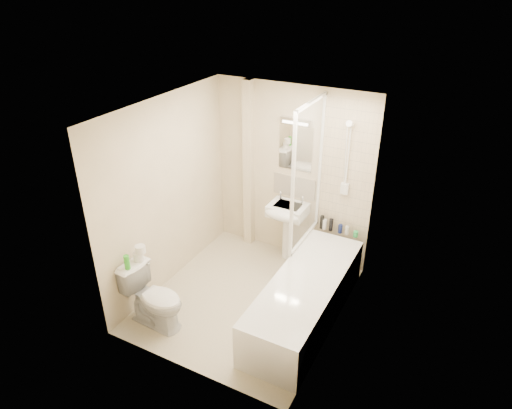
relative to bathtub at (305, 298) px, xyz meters
The scene contains 25 objects.
floor 0.80m from the bathtub, behind, with size 2.50×2.50×0.00m, color beige.
wall_back 1.70m from the bathtub, 121.44° to the left, with size 2.20×0.02×2.40m, color beige.
wall_left 2.06m from the bathtub, behind, with size 0.02×2.50×2.40m, color beige.
wall_right 0.98m from the bathtub, ahead, with size 0.02×2.50×2.40m, color beige.
ceiling 2.24m from the bathtub, behind, with size 2.20×2.50×0.02m, color white.
tile_back 1.66m from the bathtub, 90.00° to the left, with size 0.70×0.01×1.75m, color beige.
tile_right 1.19m from the bathtub, ahead, with size 0.01×2.10×1.75m, color beige.
pipe_boxing 2.02m from the bathtub, 139.57° to the left, with size 0.12×0.12×2.40m, color beige.
splashback 1.59m from the bathtub, 119.91° to the left, with size 0.60×0.01×0.30m, color beige.
mirror 1.91m from the bathtub, 119.95° to the left, with size 0.46×0.01×0.60m, color white.
strip_light 2.16m from the bathtub, 120.42° to the left, with size 0.42×0.07×0.07m, color silver.
bathtub is the anchor object (origin of this frame).
shower_screen 1.44m from the bathtub, 114.30° to the left, with size 0.04×0.92×1.80m.
shower_fixture 1.72m from the bathtub, 90.08° to the left, with size 0.10×0.16×0.99m.
pedestal_sink 1.27m from the bathtub, 125.25° to the left, with size 0.50×0.47×0.96m.
bottle_black_a 1.22m from the bathtub, 102.27° to the left, with size 0.05×0.05×0.19m, color black.
bottle_white_a 1.20m from the bathtub, 100.44° to the left, with size 0.06×0.06×0.14m, color white.
bottle_black_b 1.19m from the bathtub, 96.09° to the left, with size 0.05×0.05×0.17m, color black.
bottle_blue 1.18m from the bathtub, 89.58° to the left, with size 0.05×0.05×0.12m, color navy.
bottle_white_b 1.19m from the bathtub, 85.07° to the left, with size 0.05×0.05×0.12m, color silver.
bottle_green 1.20m from the bathtub, 79.12° to the left, with size 0.06×0.06×0.08m, color #32C25A.
toilet 1.71m from the bathtub, 149.29° to the right, with size 0.74×0.45×0.73m, color white.
toilet_roll_lower 1.95m from the bathtub, 155.47° to the right, with size 0.11×0.11×0.11m, color white.
toilet_roll_upper 1.94m from the bathtub, 155.38° to the right, with size 0.11×0.11×0.09m, color white.
green_bottle 2.04m from the bathtub, 150.81° to the right, with size 0.06×0.06×0.17m, color green.
Camera 1 is at (2.17, -3.89, 3.67)m, focal length 32.00 mm.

